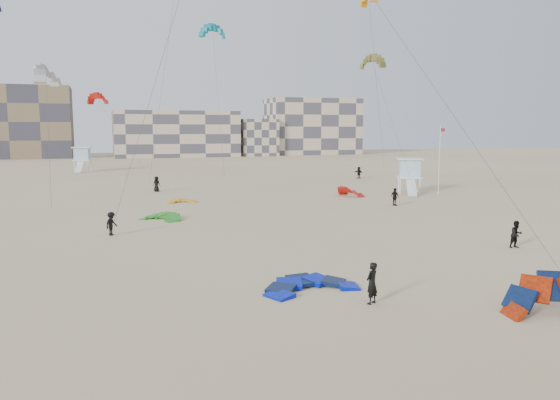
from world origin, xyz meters
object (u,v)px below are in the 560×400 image
object	(u,v)px
kitesurfer_main	(372,283)
lifeguard_tower_near	(409,176)
kite_ground_orange	(557,317)
kite_ground_blue	(310,290)

from	to	relation	value
kitesurfer_main	lifeguard_tower_near	world-z (taller)	lifeguard_tower_near
kite_ground_orange	lifeguard_tower_near	world-z (taller)	lifeguard_tower_near
lifeguard_tower_near	kite_ground_orange	bearing A→B (deg)	-87.93
kite_ground_orange	lifeguard_tower_near	xyz separation A→B (m)	(16.61, 38.08, 1.97)
kite_ground_orange	lifeguard_tower_near	bearing A→B (deg)	94.28
kite_ground_blue	kitesurfer_main	world-z (taller)	kitesurfer_main
kite_ground_blue	kite_ground_orange	size ratio (longest dim) A/B	1.05
kite_ground_blue	kitesurfer_main	size ratio (longest dim) A/B	2.37
kite_ground_orange	kitesurfer_main	distance (m)	7.13
kite_ground_blue	lifeguard_tower_near	size ratio (longest dim) A/B	0.70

